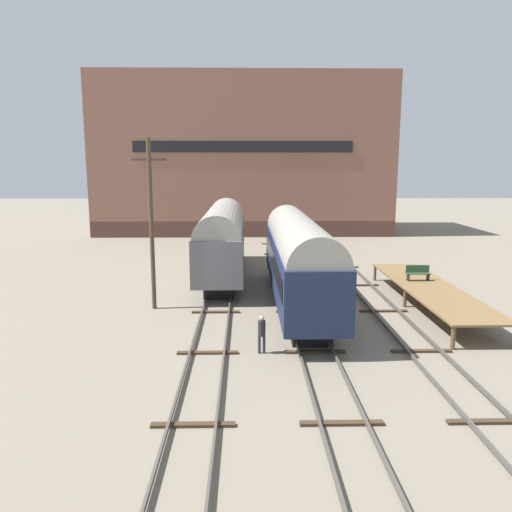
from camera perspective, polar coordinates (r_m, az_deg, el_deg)
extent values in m
plane|color=slate|center=(24.64, 5.80, -8.43)|extent=(200.00, 200.00, 0.00)
cube|color=#4C4742|center=(24.52, -6.71, -8.10)|extent=(0.08, 60.00, 0.16)
cube|color=#4C4742|center=(24.42, -3.33, -8.12)|extent=(0.08, 60.00, 0.16)
cube|color=#3D2D1E|center=(16.26, -7.20, -18.60)|extent=(2.60, 0.24, 0.10)
cube|color=#3D2D1E|center=(21.69, -5.55, -10.94)|extent=(2.60, 0.24, 0.10)
cube|color=#3D2D1E|center=(27.36, -4.61, -6.40)|extent=(2.60, 0.24, 0.10)
cube|color=#3D2D1E|center=(33.14, -4.00, -3.42)|extent=(2.60, 0.24, 0.10)
cube|color=#3D2D1E|center=(38.99, -3.58, -1.33)|extent=(2.60, 0.24, 0.10)
cube|color=#3D2D1E|center=(44.88, -3.27, 0.21)|extent=(2.60, 0.24, 0.10)
cube|color=#3D2D1E|center=(50.79, -3.03, 1.39)|extent=(2.60, 0.24, 0.10)
cube|color=#4C4742|center=(24.51, 4.12, -8.07)|extent=(0.08, 60.00, 0.16)
cube|color=#4C4742|center=(24.68, 7.47, -8.00)|extent=(0.08, 60.00, 0.16)
cube|color=#3D2D1E|center=(16.45, 9.77, -18.32)|extent=(2.60, 0.24, 0.10)
cube|color=#3D2D1E|center=(21.83, 6.76, -10.83)|extent=(2.60, 0.24, 0.10)
cube|color=#3D2D1E|center=(27.47, 5.04, -6.33)|extent=(2.60, 0.24, 0.10)
cube|color=#3D2D1E|center=(33.23, 3.93, -3.38)|extent=(2.60, 0.24, 0.10)
cube|color=#3D2D1E|center=(39.07, 3.15, -1.31)|extent=(2.60, 0.24, 0.10)
cube|color=#3D2D1E|center=(44.95, 2.58, 0.23)|extent=(2.60, 0.24, 0.10)
cube|color=#3D2D1E|center=(50.85, 2.14, 1.41)|extent=(2.60, 0.24, 0.10)
cube|color=#4C4742|center=(25.34, 14.59, -7.76)|extent=(0.08, 60.00, 0.16)
cube|color=#4C4742|center=(25.76, 17.69, -7.62)|extent=(0.08, 60.00, 0.16)
cube|color=#3D2D1E|center=(17.85, 25.04, -16.78)|extent=(2.60, 0.24, 0.10)
cube|color=#3D2D1E|center=(22.90, 18.38, -10.27)|extent=(2.60, 0.24, 0.10)
cube|color=#3D2D1E|center=(28.33, 14.35, -6.11)|extent=(2.60, 0.24, 0.10)
cube|color=#3D2D1E|center=(33.95, 11.67, -3.28)|extent=(2.60, 0.24, 0.10)
cube|color=#3D2D1E|center=(39.68, 9.77, -1.26)|extent=(2.60, 0.24, 0.10)
cube|color=#3D2D1E|center=(45.48, 8.35, 0.25)|extent=(2.60, 0.24, 0.10)
cube|color=#3D2D1E|center=(51.32, 7.26, 1.41)|extent=(2.60, 0.24, 0.10)
cube|color=black|center=(33.91, 3.82, -2.32)|extent=(1.80, 2.40, 1.00)
cube|color=black|center=(23.41, 6.15, -8.16)|extent=(1.80, 2.40, 1.00)
cube|color=#192342|center=(28.19, 4.83, -1.00)|extent=(2.86, 16.83, 2.77)
cube|color=black|center=(28.13, 4.84, -0.34)|extent=(2.90, 15.48, 1.00)
cylinder|color=gray|center=(27.95, 4.87, 1.79)|extent=(2.71, 16.49, 2.71)
cube|color=black|center=(41.07, -3.46, -0.10)|extent=(1.80, 2.40, 1.00)
cube|color=black|center=(30.93, -4.20, -3.56)|extent=(1.80, 2.40, 1.00)
cube|color=slate|center=(35.64, -3.82, 1.37)|extent=(2.98, 15.97, 2.76)
cube|color=black|center=(35.59, -3.82, 1.90)|extent=(3.02, 14.70, 0.99)
cylinder|color=gray|center=(35.46, -3.84, 3.57)|extent=(2.83, 15.65, 2.83)
cube|color=brown|center=(29.81, 19.24, -3.48)|extent=(3.05, 13.58, 0.10)
cylinder|color=brown|center=(23.54, 21.60, -8.70)|extent=(0.20, 0.20, 1.04)
cylinder|color=brown|center=(35.70, 13.44, -1.91)|extent=(0.20, 0.20, 1.04)
cylinder|color=brown|center=(36.49, 17.62, -1.86)|extent=(0.20, 0.20, 1.04)
cylinder|color=brown|center=(29.50, 16.66, -4.62)|extent=(0.20, 0.20, 1.04)
cylinder|color=brown|center=(30.45, 21.61, -4.46)|extent=(0.20, 0.20, 1.04)
cube|color=#2D4C33|center=(31.19, 18.05, -1.92)|extent=(1.40, 0.40, 0.06)
cube|color=#2D4C33|center=(31.29, 17.98, -1.40)|extent=(1.40, 0.06, 0.45)
cube|color=black|center=(31.04, 16.99, -2.35)|extent=(0.06, 0.40, 0.40)
cube|color=black|center=(31.43, 19.05, -2.31)|extent=(0.06, 0.40, 0.40)
cylinder|color=#282833|center=(21.54, 0.39, -10.07)|extent=(0.12, 0.12, 0.79)
cylinder|color=#282833|center=(21.54, 0.93, -10.07)|extent=(0.12, 0.12, 0.79)
cylinder|color=#232328|center=(21.30, 0.66, -8.25)|extent=(0.32, 0.32, 0.66)
sphere|color=tan|center=(21.16, 0.66, -7.13)|extent=(0.21, 0.21, 0.21)
cylinder|color=#473828|center=(27.77, -11.86, 3.40)|extent=(0.24, 0.24, 9.33)
cube|color=#473828|center=(27.59, -12.14, 10.73)|extent=(1.80, 0.12, 0.12)
cube|color=#4F342A|center=(62.32, -1.42, 3.84)|extent=(34.00, 13.51, 1.80)
cube|color=brown|center=(61.97, -1.46, 12.16)|extent=(34.00, 13.51, 16.24)
cube|color=black|center=(55.17, -1.49, 12.39)|extent=(23.80, 0.10, 1.20)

